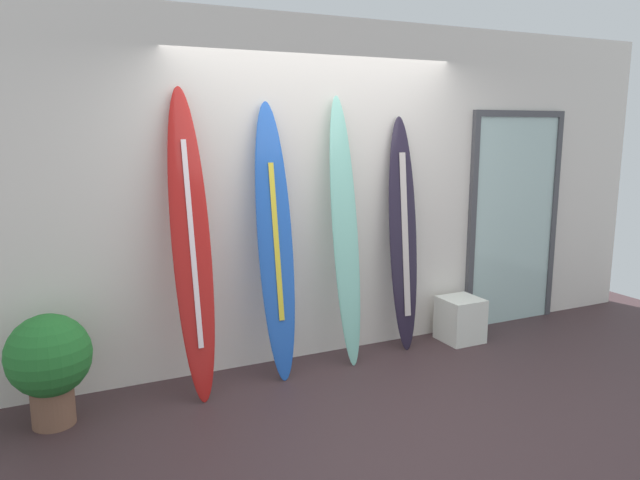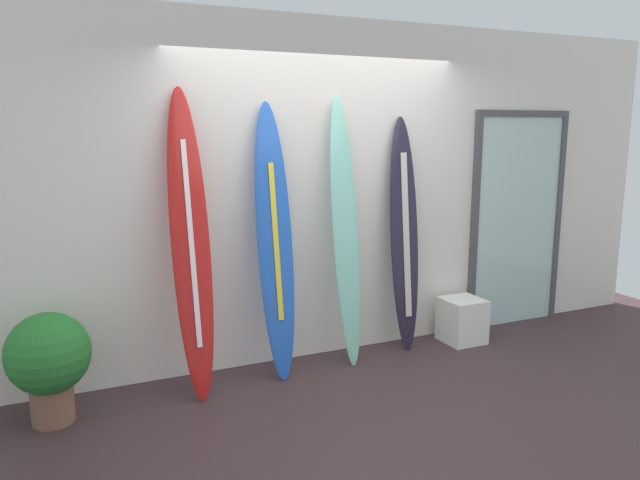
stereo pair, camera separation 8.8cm
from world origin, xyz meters
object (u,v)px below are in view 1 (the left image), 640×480
Objects in this scene: surfboard_charcoal at (403,235)px; display_block_left at (460,319)px; surfboard_seafoam at (345,234)px; potted_plant at (49,361)px; surfboard_crimson at (191,244)px; glass_door at (514,216)px; surfboard_cobalt at (275,244)px.

display_block_left is at bearing -10.81° from surfboard_charcoal.
surfboard_seafoam reaches higher than surfboard_charcoal.
surfboard_seafoam is at bearing 4.47° from potted_plant.
surfboard_crimson reaches higher than glass_door.
surfboard_charcoal is at bearing 4.78° from potted_plant.
surfboard_cobalt is at bearing 4.10° from surfboard_crimson.
surfboard_charcoal is 1.39m from glass_door.
glass_door is at bearing 5.83° from surfboard_charcoal.
surfboard_seafoam is at bearing -174.13° from glass_door.
surfboard_crimson reaches higher than surfboard_charcoal.
surfboard_crimson is at bearing -177.19° from surfboard_seafoam.
potted_plant is at bearing -177.84° from display_block_left.
surfboard_seafoam is 1.46m from display_block_left.
surfboard_charcoal is at bearing 5.95° from surfboard_seafoam.
surfboard_cobalt is at bearing -175.18° from glass_door.
surfboard_seafoam is 2.92× the size of potted_plant.
surfboard_charcoal is (0.60, 0.06, -0.06)m from surfboard_seafoam.
potted_plant is (-1.64, -0.16, -0.61)m from surfboard_cobalt.
surfboard_seafoam reaches higher than display_block_left.
surfboard_charcoal is at bearing 3.82° from surfboard_crimson.
surfboard_cobalt is 1.22m from surfboard_charcoal.
surfboard_cobalt reaches higher than potted_plant.
glass_door is (2.59, 0.22, 0.03)m from surfboard_cobalt.
display_block_left is (1.79, -0.03, -0.85)m from surfboard_cobalt.
glass_door is at bearing 5.87° from surfboard_seafoam.
surfboard_seafoam is 0.61m from surfboard_charcoal.
glass_door reaches higher than potted_plant.
surfboard_seafoam is 5.45× the size of display_block_left.
surfboard_crimson reaches higher than surfboard_seafoam.
surfboard_seafoam is 1.99m from glass_door.
surfboard_crimson is 3.26m from glass_door.
surfboard_crimson is 5.55× the size of display_block_left.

